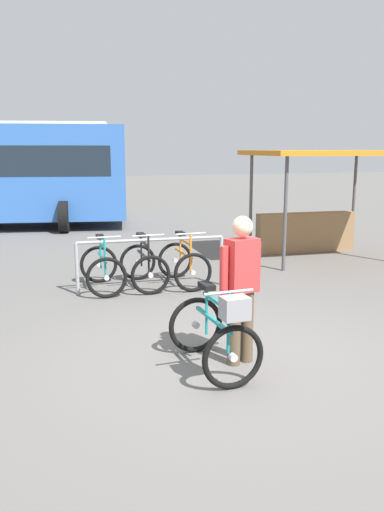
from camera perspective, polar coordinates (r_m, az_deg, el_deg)
name	(u,v)px	position (r m, az deg, el deg)	size (l,w,h in m)	color
ground_plane	(234,358)	(6.04, 4.60, -11.09)	(80.00, 80.00, 0.00)	#605E5B
bike_rack_rail	(151,252)	(8.70, -4.46, 0.40)	(2.50, 0.22, 0.88)	#99999E
racked_bike_teal	(102,269)	(8.83, -9.78, -1.36)	(0.69, 1.14, 0.98)	black
racked_bike_black	(144,266)	(8.91, -5.30, -1.12)	(0.68, 1.11, 0.97)	black
racked_bike_orange	(184,264)	(9.05, -0.92, -0.87)	(0.66, 1.08, 0.97)	black
featured_bicycle	(216,332)	(5.52, 2.67, -8.34)	(0.70, 1.19, 0.97)	black
person_with_featured_bike	(241,283)	(5.64, 5.42, -3.01)	(0.52, 0.27, 1.64)	brown
market_stall	(316,192)	(11.79, 13.43, 6.79)	(3.23, 2.48, 2.30)	#4C4C51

